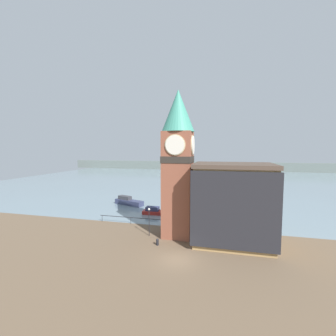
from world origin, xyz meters
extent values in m
plane|color=brown|center=(0.00, 0.00, 0.00)|extent=(160.00, 160.00, 0.00)
cube|color=gray|center=(0.00, 70.40, 0.00)|extent=(160.00, 120.00, 0.00)
cube|color=slate|center=(0.00, 110.40, 2.50)|extent=(180.00, 3.00, 5.00)
cube|color=#232328|center=(-9.82, 10.15, 1.05)|extent=(11.07, 0.08, 0.08)
cylinder|color=#232328|center=(-15.05, 10.15, 0.53)|extent=(0.07, 0.07, 1.05)
cylinder|color=#232328|center=(-9.82, 10.15, 0.53)|extent=(0.07, 0.07, 1.05)
cylinder|color=#232328|center=(-4.58, 10.15, 0.53)|extent=(0.07, 0.07, 1.05)
cube|color=brown|center=(-1.31, 7.07, 7.35)|extent=(3.94, 3.94, 14.69)
cube|color=#2D2823|center=(-1.31, 7.07, 10.89)|extent=(4.06, 4.06, 0.90)
cylinder|color=tan|center=(-1.31, 5.05, 12.84)|extent=(2.76, 0.12, 2.76)
cylinder|color=silver|center=(-1.31, 4.96, 12.84)|extent=(2.51, 0.12, 2.51)
cylinder|color=tan|center=(0.71, 7.07, 12.84)|extent=(0.12, 2.76, 2.76)
cylinder|color=silver|center=(0.80, 7.07, 12.84)|extent=(0.12, 2.51, 2.51)
cone|color=teal|center=(-1.31, 7.07, 17.56)|extent=(4.53, 4.53, 5.72)
cube|color=#A88451|center=(6.13, 6.51, 4.98)|extent=(9.65, 7.19, 9.97)
cube|color=#4C3D33|center=(6.13, 6.51, 10.22)|extent=(10.05, 7.59, 0.50)
cube|color=#232328|center=(6.13, 2.76, 5.18)|extent=(10.15, 0.30, 9.17)
cube|color=maroon|center=(-7.05, 16.53, 0.32)|extent=(5.66, 2.17, 0.63)
cube|color=navy|center=(-8.06, 16.50, 1.00)|extent=(2.51, 1.47, 0.73)
cube|color=#333856|center=(-15.21, 22.02, 0.54)|extent=(7.14, 3.89, 1.07)
cube|color=#38383D|center=(-16.40, 22.41, 1.46)|extent=(3.29, 2.16, 0.79)
cylinder|color=black|center=(-3.20, 3.19, 0.34)|extent=(0.34, 0.34, 0.68)
sphere|color=black|center=(-3.20, 3.19, 0.68)|extent=(0.36, 0.36, 0.36)
cylinder|color=black|center=(-5.22, 5.94, 1.87)|extent=(0.10, 0.10, 3.75)
sphere|color=silver|center=(-5.22, 5.94, 3.84)|extent=(0.32, 0.32, 0.32)
camera|label=1|loc=(4.64, -23.63, 12.27)|focal=24.00mm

